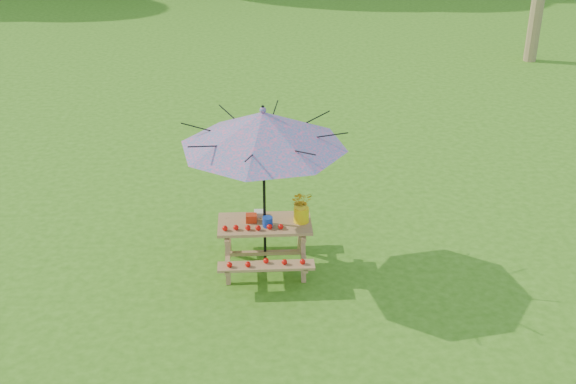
{
  "coord_description": "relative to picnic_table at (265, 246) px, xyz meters",
  "views": [
    {
      "loc": [
        -1.13,
        -7.64,
        5.08
      ],
      "look_at": [
        -0.68,
        0.5,
        1.1
      ],
      "focal_mm": 45.0,
      "sensor_mm": 36.0,
      "label": 1
    }
  ],
  "objects": [
    {
      "name": "ground",
      "position": [
        0.99,
        -0.5,
        -0.33
      ],
      "size": [
        120.0,
        120.0,
        0.0
      ],
      "primitive_type": "plane",
      "color": "#386F15",
      "rests_on": "ground"
    },
    {
      "name": "picnic_table",
      "position": [
        0.0,
        0.0,
        0.0
      ],
      "size": [
        1.2,
        1.32,
        0.67
      ],
      "color": "#A06848",
      "rests_on": "ground"
    },
    {
      "name": "patio_umbrella",
      "position": [
        0.0,
        0.0,
        1.62
      ],
      "size": [
        2.47,
        2.47,
        2.25
      ],
      "color": "black",
      "rests_on": "ground"
    },
    {
      "name": "produce_bins",
      "position": [
        -0.06,
        0.02,
        0.4
      ],
      "size": [
        0.34,
        0.42,
        0.13
      ],
      "color": "red",
      "rests_on": "picnic_table"
    },
    {
      "name": "tomatoes_row",
      "position": [
        -0.15,
        -0.18,
        0.38
      ],
      "size": [
        0.77,
        0.13,
        0.07
      ],
      "primitive_type": null,
      "color": "red",
      "rests_on": "picnic_table"
    },
    {
      "name": "flower_bucket",
      "position": [
        0.47,
        0.01,
        0.57
      ],
      "size": [
        0.3,
        0.27,
        0.43
      ],
      "color": "yellow",
      "rests_on": "picnic_table"
    }
  ]
}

